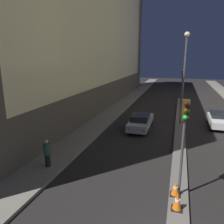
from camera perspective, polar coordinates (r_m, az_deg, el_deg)
building_left at (r=29.95m, az=-6.06°, el=20.37°), size 6.01×43.50×19.55m
median_strip at (r=22.27m, az=17.33°, el=-3.29°), size 0.89×29.28×0.14m
traffic_light_near at (r=10.20m, az=18.36°, el=-3.71°), size 0.32×0.42×4.58m
traffic_light_mid at (r=30.94m, az=17.91°, el=7.92°), size 0.32×0.42×4.58m
street_lamp at (r=21.77m, az=18.43°, el=11.13°), size 0.47×0.47×8.57m
traffic_cone_near at (r=10.45m, az=16.69°, el=-21.42°), size 0.47×0.47×0.78m
traffic_cone_far at (r=11.33m, az=16.28°, el=-18.61°), size 0.49×0.49×0.68m
car_left_lane at (r=20.27m, az=7.51°, el=-2.42°), size 1.75×4.78×1.49m
car_right_lane at (r=23.14m, az=26.15°, el=-1.79°), size 1.72×4.06×1.40m
pedestrian_on_left_sidewalk at (r=13.61m, az=-16.57°, el=-10.17°), size 0.42×0.42×1.67m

